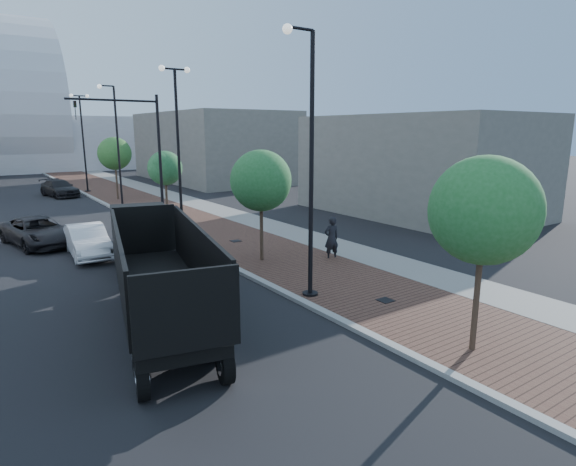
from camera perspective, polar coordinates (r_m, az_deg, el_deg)
sidewalk at (r=45.21m, az=-17.83°, el=4.22°), size 7.00×140.00×0.12m
concrete_strip at (r=46.05m, az=-14.62°, el=4.56°), size 2.40×140.00×0.13m
curb at (r=44.35m, az=-22.16°, el=3.77°), size 0.30×140.00×0.14m
dump_truck at (r=18.34m, az=-16.46°, el=-2.86°), size 5.10×13.49×3.15m
white_sedan at (r=24.72m, az=-23.07°, el=-0.86°), size 1.81×4.64×1.50m
dark_car_mid at (r=28.12m, az=-27.93°, el=0.16°), size 3.55×5.74×1.48m
dark_car_far at (r=48.27m, az=-25.89°, el=4.88°), size 3.06×5.48×1.50m
pedestrian at (r=22.04m, az=5.27°, el=-0.66°), size 0.82×0.59×2.07m
streetlight_1 at (r=16.32m, az=2.51°, el=6.60°), size 1.44×0.56×9.21m
streetlight_2 at (r=26.88m, az=-13.08°, el=9.56°), size 1.72×0.56×9.28m
streetlight_3 at (r=38.27m, az=-19.95°, el=9.16°), size 1.44×0.56×9.21m
streetlight_4 at (r=49.97m, az=-23.47°, el=10.00°), size 1.72×0.56×9.28m
traffic_mast at (r=29.39m, az=-16.95°, el=9.88°), size 5.09×0.20×8.00m
tree_0 at (r=13.14m, az=22.64°, el=2.52°), size 2.82×2.82×5.37m
tree_1 at (r=21.17m, az=-3.22°, el=6.31°), size 2.74×2.74×5.14m
tree_2 at (r=32.01m, az=-14.57°, el=7.57°), size 2.30×2.23×4.67m
tree_3 at (r=43.43m, az=-20.16°, el=8.98°), size 2.79×2.79×5.41m
convention_center at (r=88.26m, az=-30.37°, el=10.69°), size 50.00×30.00×50.00m
commercial_block_ne at (r=58.73m, az=-9.14°, el=10.24°), size 12.00×22.00×8.00m
commercial_block_e at (r=35.75m, az=15.51°, el=7.92°), size 10.00×16.00×7.00m
utility_cover_1 at (r=17.06m, az=11.68°, el=-7.95°), size 0.50×0.50×0.02m
utility_cover_2 at (r=25.56m, az=-6.32°, el=-0.96°), size 0.50×0.50×0.02m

